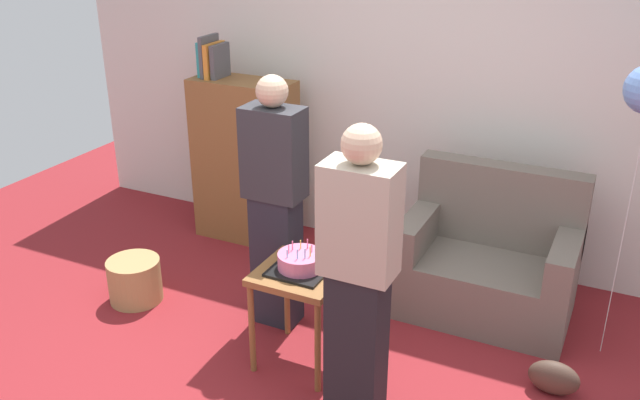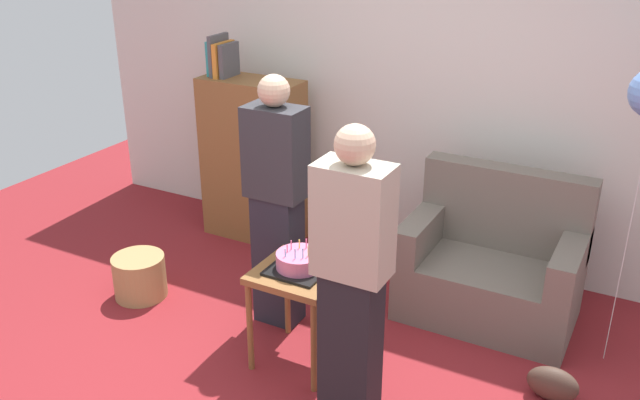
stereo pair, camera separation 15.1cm
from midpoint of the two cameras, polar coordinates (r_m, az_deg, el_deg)
name	(u,v)px [view 2 (the right image)]	position (r m, az deg, el deg)	size (l,w,h in m)	color
wall_back	(436,81)	(5.04, 10.50, 9.69)	(6.00, 0.10, 2.70)	silver
couch	(492,267)	(4.64, 15.08, -5.42)	(1.10, 0.70, 0.96)	#6B6056
bookshelf	(253,158)	(5.43, -4.84, 3.51)	(0.80, 0.36, 1.61)	brown
side_table	(299,284)	(3.93, -0.63, -7.05)	(0.48, 0.48, 0.61)	brown
birthday_cake	(299,262)	(3.86, -0.64, -5.20)	(0.32, 0.32, 0.17)	black
person_blowing_candles	(277,203)	(4.19, -2.59, -0.25)	(0.36, 0.22, 1.63)	#23232D
person_holding_cake	(352,282)	(3.34, 3.98, -6.85)	(0.36, 0.22, 1.63)	black
wicker_basket	(140,276)	(4.90, -13.95, -6.20)	(0.36, 0.36, 0.30)	#A88451
handbag	(553,384)	(4.11, 19.87, -14.24)	(0.28, 0.14, 0.20)	#473328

